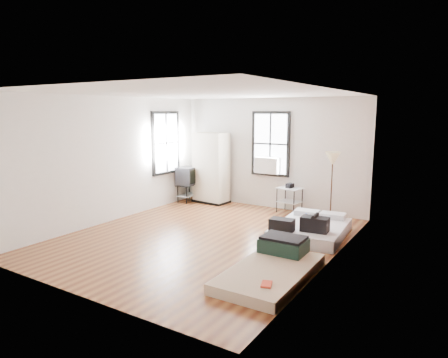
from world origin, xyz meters
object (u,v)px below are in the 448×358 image
Objects in this scene: mattress_bare at (274,265)px; floor_lamp at (333,162)px; side_table at (290,193)px; mattress_main at (310,228)px; wardrobe at (211,168)px; tv_stand at (188,177)px.

floor_lamp reaches higher than mattress_bare.
side_table is at bearing 108.80° from mattress_bare.
mattress_main is 1.88m from floor_lamp.
mattress_main is 2.11m from mattress_bare.
floor_lamp is (-0.05, 1.47, 1.17)m from mattress_main.
wardrobe reaches higher than floor_lamp.
tv_stand is (-4.14, 3.32, 0.56)m from mattress_bare.
mattress_main is 1.93× the size of tv_stand.
floor_lamp is at bearing -3.83° from side_table.
wardrobe is 2.31m from side_table.
mattress_bare is 5.09m from wardrobe.
mattress_main is 4.18m from tv_stand.
wardrobe is (-3.54, 3.57, 0.82)m from mattress_bare.
mattress_main is 2.52× the size of side_table.
mattress_bare is 1.28× the size of floor_lamp.
wardrobe is at bearing 134.27° from mattress_bare.
wardrobe is at bearing 180.00° from floor_lamp.
mattress_main is 3.75m from wardrobe.
tv_stand is at bearing 158.51° from mattress_main.
mattress_main is at bearing -18.13° from wardrobe.
wardrobe is at bearing 19.53° from tv_stand.
mattress_main is 0.92× the size of mattress_bare.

